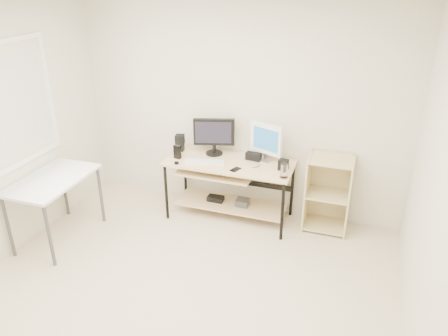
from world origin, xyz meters
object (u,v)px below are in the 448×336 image
(desk, at_px, (228,177))
(shelf_unit, at_px, (328,192))
(side_table, at_px, (53,185))
(white_imac, at_px, (266,140))
(black_monitor, at_px, (214,134))
(audio_controller, at_px, (177,152))

(desk, distance_m, shelf_unit, 1.19)
(side_table, xyz_separation_m, shelf_unit, (2.83, 1.22, -0.22))
(side_table, height_order, shelf_unit, shelf_unit)
(white_imac, bearing_deg, side_table, -127.35)
(side_table, relative_size, white_imac, 2.18)
(shelf_unit, relative_size, black_monitor, 1.85)
(desk, relative_size, audio_controller, 9.19)
(desk, bearing_deg, side_table, -147.35)
(side_table, xyz_separation_m, white_imac, (2.07, 1.20, 0.35))
(desk, bearing_deg, black_monitor, 147.19)
(black_monitor, xyz_separation_m, white_imac, (0.64, 0.00, 0.01))
(shelf_unit, distance_m, black_monitor, 1.51)
(shelf_unit, bearing_deg, white_imac, -178.78)
(shelf_unit, height_order, white_imac, white_imac)
(shelf_unit, xyz_separation_m, audio_controller, (-1.77, -0.28, 0.38))
(side_table, bearing_deg, audio_controller, 41.72)
(desk, height_order, shelf_unit, shelf_unit)
(desk, distance_m, side_table, 1.97)
(side_table, bearing_deg, white_imac, 30.19)
(desk, xyz_separation_m, shelf_unit, (1.18, 0.16, -0.09))
(audio_controller, bearing_deg, white_imac, 29.28)
(desk, xyz_separation_m, audio_controller, (-0.59, -0.11, 0.29))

